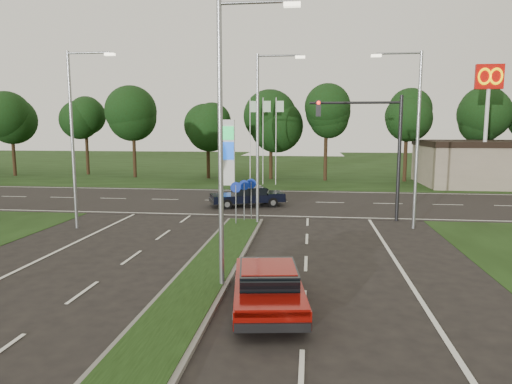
# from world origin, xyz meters

# --- Properties ---
(verge_far) EXTENTS (160.00, 50.00, 0.02)m
(verge_far) POSITION_xyz_m (0.00, 55.00, 0.00)
(verge_far) COLOR black
(verge_far) RESTS_ON ground
(cross_road) EXTENTS (160.00, 12.00, 0.02)m
(cross_road) POSITION_xyz_m (0.00, 24.00, 0.00)
(cross_road) COLOR black
(cross_road) RESTS_ON ground
(median_kerb) EXTENTS (2.00, 26.00, 0.12)m
(median_kerb) POSITION_xyz_m (0.00, 4.00, 0.06)
(median_kerb) COLOR slate
(median_kerb) RESTS_ON ground
(streetlight_median_near) EXTENTS (2.53, 0.22, 9.00)m
(streetlight_median_near) POSITION_xyz_m (1.00, 6.00, 5.08)
(streetlight_median_near) COLOR gray
(streetlight_median_near) RESTS_ON ground
(streetlight_median_far) EXTENTS (2.53, 0.22, 9.00)m
(streetlight_median_far) POSITION_xyz_m (1.00, 16.00, 5.08)
(streetlight_median_far) COLOR gray
(streetlight_median_far) RESTS_ON ground
(streetlight_left_far) EXTENTS (2.53, 0.22, 9.00)m
(streetlight_left_far) POSITION_xyz_m (-8.30, 14.00, 5.08)
(streetlight_left_far) COLOR gray
(streetlight_left_far) RESTS_ON ground
(streetlight_right_far) EXTENTS (2.53, 0.22, 9.00)m
(streetlight_right_far) POSITION_xyz_m (8.80, 16.00, 5.08)
(streetlight_right_far) COLOR gray
(streetlight_right_far) RESTS_ON ground
(traffic_signal) EXTENTS (5.10, 0.42, 7.00)m
(traffic_signal) POSITION_xyz_m (7.19, 18.00, 4.65)
(traffic_signal) COLOR black
(traffic_signal) RESTS_ON ground
(median_signs) EXTENTS (1.16, 1.76, 2.38)m
(median_signs) POSITION_xyz_m (0.00, 16.40, 1.71)
(median_signs) COLOR gray
(median_signs) RESTS_ON ground
(gas_pylon) EXTENTS (5.80, 1.26, 8.00)m
(gas_pylon) POSITION_xyz_m (-3.79, 33.05, 3.20)
(gas_pylon) COLOR silver
(gas_pylon) RESTS_ON ground
(mcdonalds_sign) EXTENTS (2.20, 0.47, 10.40)m
(mcdonalds_sign) POSITION_xyz_m (18.00, 31.97, 7.99)
(mcdonalds_sign) COLOR silver
(mcdonalds_sign) RESTS_ON ground
(treeline_far) EXTENTS (6.00, 6.00, 9.90)m
(treeline_far) POSITION_xyz_m (0.10, 39.93, 6.83)
(treeline_far) COLOR black
(treeline_far) RESTS_ON ground
(red_sedan) EXTENTS (2.53, 4.86, 1.28)m
(red_sedan) POSITION_xyz_m (2.46, 4.48, 0.69)
(red_sedan) COLOR maroon
(red_sedan) RESTS_ON ground
(navy_sedan) EXTENTS (5.17, 3.51, 1.32)m
(navy_sedan) POSITION_xyz_m (-0.56, 21.82, 0.71)
(navy_sedan) COLOR black
(navy_sedan) RESTS_ON ground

